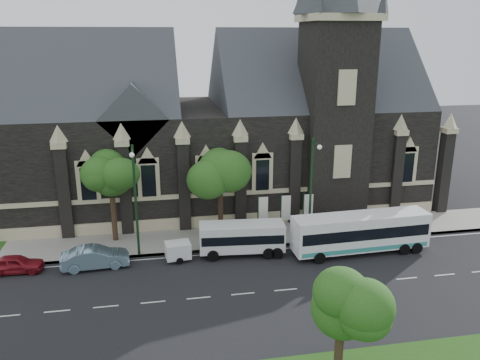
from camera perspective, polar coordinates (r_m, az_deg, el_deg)
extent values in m
plane|color=black|center=(33.34, -4.88, -13.65)|extent=(160.00, 160.00, 0.00)
cube|color=gray|center=(41.76, -6.18, -7.02)|extent=(80.00, 5.00, 0.15)
cube|color=black|center=(50.02, -2.67, 3.04)|extent=(40.00, 15.00, 10.00)
cube|color=#32363B|center=(48.97, -16.94, 8.01)|extent=(16.00, 15.00, 15.00)
cube|color=#32363B|center=(51.36, 8.52, 8.92)|extent=(20.00, 15.00, 15.00)
cube|color=#32363B|center=(44.23, -12.35, 7.47)|extent=(6.00, 6.00, 6.00)
cube|color=black|center=(45.94, 10.85, 6.63)|extent=(5.50, 5.50, 18.00)
cube|color=#C2AE8C|center=(45.29, 11.52, 18.16)|extent=(6.20, 6.20, 0.60)
cube|color=#C2AE8C|center=(43.34, -1.28, -1.59)|extent=(40.00, 0.22, 0.40)
cube|color=#C2AE8C|center=(44.23, -1.26, -4.79)|extent=(40.00, 0.25, 1.20)
cube|color=black|center=(42.48, -3.93, 0.25)|extent=(1.20, 0.12, 2.80)
cylinder|color=black|center=(25.93, 11.48, -19.77)|extent=(0.44, 0.44, 3.08)
sphere|color=#235219|center=(24.32, 11.89, -14.17)|extent=(3.20, 3.20, 3.20)
sphere|color=#235219|center=(24.71, 12.76, -12.10)|extent=(2.40, 2.40, 2.40)
cylinder|color=black|center=(42.25, -2.30, -3.85)|extent=(0.44, 0.44, 3.96)
sphere|color=#235219|center=(41.10, -2.36, 0.93)|extent=(3.84, 3.84, 3.84)
sphere|color=#235219|center=(41.70, -1.53, 2.19)|extent=(2.88, 2.88, 2.88)
cylinder|color=black|center=(42.05, -14.57, -4.51)|extent=(0.44, 0.44, 3.96)
sphere|color=#235219|center=(40.92, -14.93, 0.19)|extent=(3.68, 3.68, 3.68)
sphere|color=#235219|center=(41.34, -13.99, 1.42)|extent=(2.76, 2.76, 2.76)
cylinder|color=#163219|center=(40.01, 8.30, -1.39)|extent=(0.20, 0.20, 9.00)
cylinder|color=#163219|center=(38.18, 8.94, 4.24)|extent=(0.10, 1.60, 0.10)
sphere|color=silver|center=(37.47, 9.33, 3.83)|extent=(0.36, 0.36, 0.36)
cylinder|color=#163219|center=(38.06, -12.15, -2.55)|extent=(0.20, 0.20, 9.00)
cylinder|color=#163219|center=(36.14, -12.58, 3.33)|extent=(0.10, 1.60, 0.10)
sphere|color=silver|center=(35.38, -12.61, 2.88)|extent=(0.36, 0.36, 0.36)
cylinder|color=#163219|center=(41.36, 2.13, -4.28)|extent=(0.10, 0.10, 4.00)
cube|color=white|center=(41.24, 2.75, -3.46)|extent=(0.80, 0.04, 2.20)
cylinder|color=#163219|center=(41.81, 4.81, -4.09)|extent=(0.10, 0.10, 4.00)
cube|color=white|center=(41.72, 5.43, -3.28)|extent=(0.80, 0.04, 2.20)
cylinder|color=#163219|center=(42.36, 7.43, -3.90)|extent=(0.10, 0.10, 4.00)
cube|color=white|center=(42.28, 8.04, -3.10)|extent=(0.80, 0.04, 2.20)
cube|color=white|center=(39.90, 13.99, -5.86)|extent=(11.11, 2.75, 2.77)
cube|color=black|center=(39.84, 14.01, -5.65)|extent=(10.67, 2.77, 0.90)
cube|color=teal|center=(40.32, 13.88, -7.29)|extent=(10.67, 2.76, 0.35)
cylinder|color=black|center=(37.99, 9.33, -9.04)|extent=(0.91, 0.32, 0.90)
cylinder|color=black|center=(39.92, 8.11, -7.66)|extent=(0.91, 0.32, 0.90)
cylinder|color=black|center=(41.06, 18.74, -7.72)|extent=(0.91, 0.32, 0.90)
cylinder|color=black|center=(42.85, 17.17, -6.52)|extent=(0.91, 0.32, 0.90)
cylinder|color=black|center=(41.63, 20.05, -7.51)|extent=(0.91, 0.32, 0.90)
cylinder|color=black|center=(43.39, 18.44, -6.35)|extent=(0.91, 0.32, 0.90)
cube|color=silver|center=(38.56, 0.22, -6.66)|extent=(6.84, 2.68, 2.13)
cube|color=black|center=(38.53, 0.22, -6.55)|extent=(6.58, 2.69, 0.72)
cylinder|color=black|center=(37.91, -3.19, -8.88)|extent=(0.92, 0.36, 0.90)
cylinder|color=black|center=(39.81, -3.31, -7.58)|extent=(0.92, 0.36, 0.90)
cylinder|color=black|center=(38.28, 3.39, -8.62)|extent=(0.92, 0.36, 0.90)
cylinder|color=black|center=(40.17, 2.94, -7.35)|extent=(0.92, 0.36, 0.90)
cylinder|color=black|center=(38.38, 4.39, -8.57)|extent=(0.92, 0.36, 0.90)
cylinder|color=black|center=(40.27, 3.89, -7.30)|extent=(0.92, 0.36, 0.90)
cube|color=silver|center=(38.15, -7.31, -8.17)|extent=(2.03, 1.62, 1.22)
cylinder|color=black|center=(37.77, -7.09, -9.41)|extent=(0.55, 0.25, 0.53)
cylinder|color=black|center=(39.03, -7.46, -8.53)|extent=(0.55, 0.25, 0.53)
cylinder|color=black|center=(38.48, -5.48, -8.42)|extent=(1.13, 0.21, 0.08)
imported|color=#7392A7|center=(38.32, -16.65, -8.71)|extent=(5.07, 2.09, 1.63)
imported|color=maroon|center=(39.71, -24.85, -8.94)|extent=(3.97, 1.73, 1.33)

